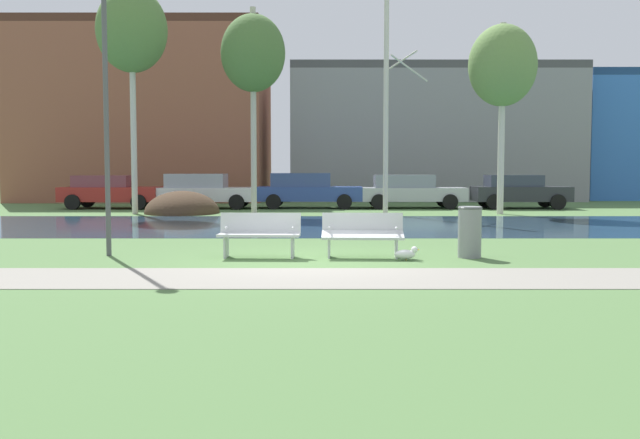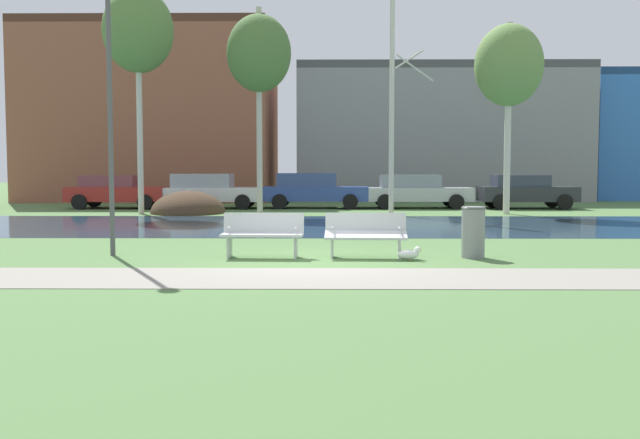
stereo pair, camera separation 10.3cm
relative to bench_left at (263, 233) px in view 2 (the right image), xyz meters
name	(u,v)px [view 2 (the right image)]	position (x,y,z in m)	size (l,w,h in m)	color
ground_plane	(320,222)	(1.01, 9.26, -0.47)	(120.00, 120.00, 0.00)	#4C703D
paved_path_strip	(311,278)	(1.01, -2.69, -0.47)	(60.00, 2.19, 0.01)	gray
river_band	(319,225)	(1.01, 7.91, -0.47)	(80.00, 8.20, 0.01)	#284256
soil_mound	(188,213)	(-4.13, 13.81, -0.47)	(2.84, 3.57, 1.72)	#423021
bench_left	(263,233)	(0.00, 0.00, 0.00)	(1.62, 0.63, 0.87)	silver
bench_right	(366,234)	(2.03, 0.00, 0.00)	(1.62, 0.63, 0.87)	silver
trash_bin	(473,231)	(4.13, -0.01, 0.05)	(0.48, 0.48, 1.00)	gray
seagull	(409,254)	(2.83, -0.50, -0.34)	(0.48, 0.18, 0.27)	white
streetlamp	(109,70)	(-3.05, 0.28, 3.23)	(0.32, 0.32, 5.57)	#4C4C51
birch_far_left	(138,32)	(-5.84, 13.38, 6.37)	(2.64, 2.64, 8.83)	beige
birch_left	(259,54)	(-1.35, 13.79, 5.58)	(2.45, 2.45, 7.82)	#BCB7A8
birch_center_left	(393,89)	(3.66, 12.81, 4.16)	(1.61, 2.64, 9.17)	beige
birch_center	(509,66)	(8.02, 13.34, 5.06)	(2.54, 2.54, 7.15)	beige
parked_van_nearest_red	(117,191)	(-7.82, 16.95, 0.29)	(4.19, 2.13, 1.42)	maroon
parked_sedan_second_white	(209,190)	(-3.86, 17.01, 0.31)	(4.45, 2.14, 1.49)	silver
parked_hatch_third_blue	(313,190)	(0.62, 17.22, 0.32)	(4.54, 1.98, 1.52)	#2D4793
parked_wagon_fourth_silver	(416,191)	(5.06, 17.20, 0.29)	(4.56, 2.02, 1.44)	#B2B5BC
parked_suv_fifth_dark	(525,191)	(9.72, 16.98, 0.29)	(4.02, 2.03, 1.44)	#282B30
building_brick_low	(156,115)	(-8.12, 25.75, 4.12)	(12.68, 8.80, 9.19)	brown
building_grey_warehouse	(435,135)	(7.26, 26.97, 3.09)	(15.14, 8.83, 7.13)	gray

